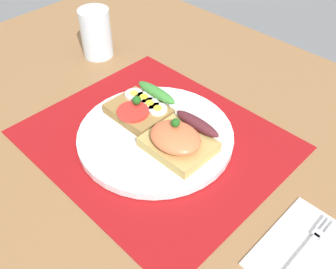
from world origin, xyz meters
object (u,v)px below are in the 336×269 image
(fork, at_px, (307,248))
(napkin, at_px, (309,255))
(plate, at_px, (156,136))
(drinking_glass, at_px, (96,33))
(sandwich_salmon, at_px, (178,140))
(sandwich_egg_tomato, at_px, (142,107))

(fork, bearing_deg, napkin, -20.80)
(plate, distance_m, napkin, 0.30)
(plate, relative_size, drinking_glass, 2.50)
(sandwich_salmon, height_order, fork, sandwich_salmon)
(sandwich_salmon, xyz_separation_m, drinking_glass, (-0.35, 0.11, 0.02))
(sandwich_salmon, bearing_deg, fork, -2.19)
(sandwich_egg_tomato, bearing_deg, napkin, -5.09)
(plate, xyz_separation_m, sandwich_salmon, (0.05, -0.00, 0.03))
(plate, relative_size, sandwich_salmon, 2.51)
(fork, bearing_deg, drinking_glass, 168.84)
(sandwich_salmon, xyz_separation_m, napkin, (0.25, -0.01, -0.03))
(sandwich_egg_tomato, xyz_separation_m, sandwich_salmon, (0.11, -0.02, 0.01))
(fork, distance_m, drinking_glass, 0.60)
(plate, xyz_separation_m, sandwich_egg_tomato, (-0.05, 0.02, 0.02))
(sandwich_egg_tomato, relative_size, napkin, 0.69)
(plate, height_order, napkin, plate)
(fork, bearing_deg, plate, 177.97)
(sandwich_salmon, height_order, drinking_glass, drinking_glass)
(napkin, height_order, drinking_glass, drinking_glass)
(sandwich_salmon, relative_size, napkin, 0.71)
(fork, bearing_deg, sandwich_egg_tomato, 175.22)
(plate, bearing_deg, napkin, -2.46)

